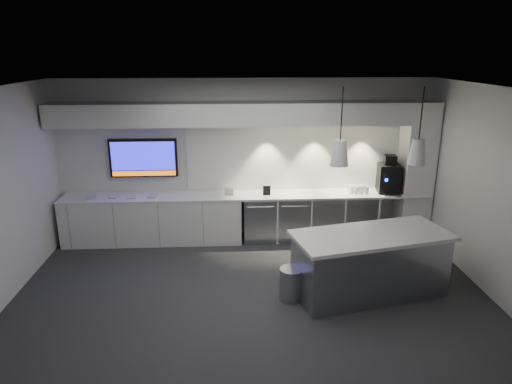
{
  "coord_description": "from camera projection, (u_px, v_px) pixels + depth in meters",
  "views": [
    {
      "loc": [
        -0.27,
        -5.94,
        3.48
      ],
      "look_at": [
        0.12,
        1.1,
        1.28
      ],
      "focal_mm": 32.0,
      "sensor_mm": 36.0,
      "label": 1
    }
  ],
  "objects": [
    {
      "name": "backsplash",
      "position": [
        308.0,
        156.0,
        8.67
      ],
      "size": [
        4.6,
        0.03,
        1.3
      ],
      "primitive_type": "cube",
      "color": "white",
      "rests_on": "wall_back"
    },
    {
      "name": "back_counter",
      "position": [
        246.0,
        195.0,
        8.52
      ],
      "size": [
        6.8,
        0.65,
        0.04
      ],
      "primitive_type": "cube",
      "color": "white",
      "rests_on": "left_base_cabinets"
    },
    {
      "name": "pendant_left",
      "position": [
        340.0,
        152.0,
        6.15
      ],
      "size": [
        0.25,
        0.25,
        1.05
      ],
      "color": "white",
      "rests_on": "ceiling"
    },
    {
      "name": "sign_black",
      "position": [
        267.0,
        190.0,
        8.44
      ],
      "size": [
        0.14,
        0.02,
        0.18
      ],
      "primitive_type": "cube",
      "rotation": [
        0.0,
        0.0,
        -0.01
      ],
      "color": "black",
      "rests_on": "back_counter"
    },
    {
      "name": "tray_b",
      "position": [
        114.0,
        197.0,
        8.33
      ],
      "size": [
        0.2,
        0.2,
        0.02
      ],
      "primitive_type": "cube",
      "rotation": [
        0.0,
        0.0,
        -0.35
      ],
      "color": "#ADADAD",
      "rests_on": "back_counter"
    },
    {
      "name": "column",
      "position": [
        416.0,
        171.0,
        8.59
      ],
      "size": [
        0.55,
        0.55,
        2.6
      ],
      "primitive_type": "cube",
      "color": "white",
      "rests_on": "floor"
    },
    {
      "name": "floor",
      "position": [
        252.0,
        297.0,
        6.71
      ],
      "size": [
        7.0,
        7.0,
        0.0
      ],
      "primitive_type": "plane",
      "color": "#2D2D30",
      "rests_on": "ground"
    },
    {
      "name": "fridge_unit_d",
      "position": [
        357.0,
        216.0,
        8.77
      ],
      "size": [
        0.6,
        0.61,
        0.85
      ],
      "primitive_type": "cube",
      "color": "gray",
      "rests_on": "floor"
    },
    {
      "name": "pendant_right",
      "position": [
        418.0,
        152.0,
        6.21
      ],
      "size": [
        0.25,
        0.25,
        1.05
      ],
      "color": "white",
      "rests_on": "ceiling"
    },
    {
      "name": "sign_white",
      "position": [
        229.0,
        192.0,
        8.44
      ],
      "size": [
        0.18,
        0.08,
        0.14
      ],
      "primitive_type": "cube",
      "rotation": [
        0.0,
        0.0,
        -0.33
      ],
      "color": "white",
      "rests_on": "back_counter"
    },
    {
      "name": "bin",
      "position": [
        291.0,
        284.0,
        6.6
      ],
      "size": [
        0.38,
        0.38,
        0.48
      ],
      "primitive_type": "cylinder",
      "rotation": [
        0.0,
        0.0,
        -0.12
      ],
      "color": "gray",
      "rests_on": "floor"
    },
    {
      "name": "tray_d",
      "position": [
        152.0,
        196.0,
        8.35
      ],
      "size": [
        0.18,
        0.18,
        0.02
      ],
      "primitive_type": "cube",
      "rotation": [
        0.0,
        0.0,
        -0.12
      ],
      "color": "#ADADAD",
      "rests_on": "back_counter"
    },
    {
      "name": "fridge_unit_c",
      "position": [
        325.0,
        217.0,
        8.73
      ],
      "size": [
        0.6,
        0.61,
        0.85
      ],
      "primitive_type": "cube",
      "color": "gray",
      "rests_on": "floor"
    },
    {
      "name": "wall_right",
      "position": [
        498.0,
        196.0,
        6.45
      ],
      "size": [
        0.0,
        7.0,
        7.0
      ],
      "primitive_type": "plane",
      "rotation": [
        1.57,
        0.0,
        -1.57
      ],
      "color": "silver",
      "rests_on": "floor"
    },
    {
      "name": "tray_a",
      "position": [
        91.0,
        198.0,
        8.29
      ],
      "size": [
        0.19,
        0.19,
        0.02
      ],
      "primitive_type": "cube",
      "rotation": [
        0.0,
        0.0,
        0.19
      ],
      "color": "#ADADAD",
      "rests_on": "back_counter"
    },
    {
      "name": "coffee_machine",
      "position": [
        389.0,
        177.0,
        8.59
      ],
      "size": [
        0.44,
        0.6,
        0.71
      ],
      "rotation": [
        0.0,
        0.0,
        -0.13
      ],
      "color": "black",
      "rests_on": "back_counter"
    },
    {
      "name": "soffit",
      "position": [
        246.0,
        114.0,
        8.09
      ],
      "size": [
        6.9,
        0.6,
        0.4
      ],
      "primitive_type": "cube",
      "color": "white",
      "rests_on": "wall_back"
    },
    {
      "name": "fridge_unit_a",
      "position": [
        259.0,
        218.0,
        8.67
      ],
      "size": [
        0.6,
        0.61,
        0.85
      ],
      "primitive_type": "cube",
      "color": "gray",
      "rests_on": "floor"
    },
    {
      "name": "island",
      "position": [
        370.0,
        264.0,
        6.68
      ],
      "size": [
        2.42,
        1.45,
        0.96
      ],
      "rotation": [
        0.0,
        0.0,
        0.22
      ],
      "color": "gray",
      "rests_on": "floor"
    },
    {
      "name": "fridge_unit_b",
      "position": [
        292.0,
        217.0,
        8.7
      ],
      "size": [
        0.6,
        0.61,
        0.85
      ],
      "primitive_type": "cube",
      "color": "gray",
      "rests_on": "floor"
    },
    {
      "name": "ceiling",
      "position": [
        251.0,
        89.0,
        5.81
      ],
      "size": [
        7.0,
        7.0,
        0.0
      ],
      "primitive_type": "plane",
      "rotation": [
        3.14,
        0.0,
        0.0
      ],
      "color": "black",
      "rests_on": "wall_back"
    },
    {
      "name": "wall_tv",
      "position": [
        143.0,
        158.0,
        8.48
      ],
      "size": [
        1.25,
        0.07,
        0.72
      ],
      "color": "black",
      "rests_on": "wall_back"
    },
    {
      "name": "wall_back",
      "position": [
        245.0,
        159.0,
        8.64
      ],
      "size": [
        7.0,
        0.0,
        7.0
      ],
      "primitive_type": "plane",
      "rotation": [
        1.57,
        0.0,
        0.0
      ],
      "color": "silver",
      "rests_on": "floor"
    },
    {
      "name": "left_base_cabinets",
      "position": [
        153.0,
        220.0,
        8.56
      ],
      "size": [
        3.3,
        0.63,
        0.86
      ],
      "primitive_type": "cube",
      "color": "white",
      "rests_on": "floor"
    },
    {
      "name": "wall_front",
      "position": [
        265.0,
        293.0,
        3.88
      ],
      "size": [
        7.0,
        0.0,
        7.0
      ],
      "primitive_type": "plane",
      "rotation": [
        -1.57,
        0.0,
        0.0
      ],
      "color": "silver",
      "rests_on": "floor"
    },
    {
      "name": "cup_cluster",
      "position": [
        358.0,
        189.0,
        8.58
      ],
      "size": [
        0.36,
        0.17,
        0.14
      ],
      "primitive_type": null,
      "color": "white",
      "rests_on": "back_counter"
    },
    {
      "name": "tray_c",
      "position": [
        131.0,
        197.0,
        8.32
      ],
      "size": [
        0.19,
        0.19,
        0.02
      ],
      "primitive_type": "cube",
      "rotation": [
        0.0,
        0.0,
        0.18
      ],
      "color": "#ADADAD",
      "rests_on": "back_counter"
    }
  ]
}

